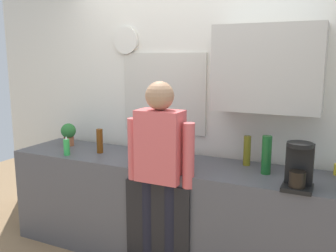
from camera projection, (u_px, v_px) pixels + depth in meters
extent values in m
cube|color=#4C4C51|center=(176.00, 211.00, 3.21)|extent=(3.15, 0.64, 0.89)
cube|color=black|center=(157.00, 231.00, 2.93)|extent=(0.56, 0.02, 0.80)
cube|color=silver|center=(195.00, 109.00, 3.43)|extent=(4.75, 0.10, 2.60)
cube|color=beige|center=(164.00, 93.00, 3.48)|extent=(0.86, 0.02, 0.76)
cube|color=#8CA5C6|center=(164.00, 93.00, 3.48)|extent=(0.80, 0.02, 0.70)
cube|color=#B7B2A8|center=(268.00, 69.00, 2.88)|extent=(0.84, 0.32, 0.68)
cylinder|color=silver|center=(126.00, 40.00, 3.55)|extent=(0.26, 0.03, 0.26)
cube|color=black|center=(297.00, 188.00, 2.48)|extent=(0.20, 0.20, 0.03)
cube|color=black|center=(300.00, 163.00, 2.50)|extent=(0.18, 0.08, 0.28)
cylinder|color=black|center=(297.00, 179.00, 2.44)|extent=(0.11, 0.11, 0.11)
cylinder|color=black|center=(300.00, 145.00, 2.42)|extent=(0.17, 0.17, 0.03)
cylinder|color=brown|center=(100.00, 141.00, 3.43)|extent=(0.06, 0.06, 0.23)
cylinder|color=olive|center=(247.00, 151.00, 3.03)|extent=(0.06, 0.06, 0.25)
cylinder|color=#195923|center=(266.00, 155.00, 2.80)|extent=(0.07, 0.07, 0.30)
cylinder|color=#3351B2|center=(150.00, 150.00, 3.36)|extent=(0.08, 0.08, 0.10)
cylinder|color=#4C72A5|center=(177.00, 158.00, 3.11)|extent=(0.22, 0.22, 0.08)
cylinder|color=#9E5638|center=(69.00, 141.00, 3.72)|extent=(0.10, 0.10, 0.09)
sphere|color=#2D7233|center=(68.00, 131.00, 3.70)|extent=(0.15, 0.15, 0.15)
cylinder|color=green|center=(67.00, 147.00, 3.35)|extent=(0.06, 0.06, 0.15)
cone|color=white|center=(66.00, 138.00, 3.33)|extent=(0.02, 0.02, 0.03)
cylinder|color=silver|center=(139.00, 142.00, 3.51)|extent=(0.14, 0.14, 0.17)
cylinder|color=black|center=(149.00, 226.00, 2.99)|extent=(0.12, 0.12, 0.82)
cylinder|color=black|center=(171.00, 231.00, 2.91)|extent=(0.12, 0.12, 0.82)
cube|color=#D85959|center=(160.00, 146.00, 2.82)|extent=(0.36, 0.20, 0.56)
sphere|color=#A57A59|center=(160.00, 96.00, 2.75)|extent=(0.22, 0.22, 0.22)
cylinder|color=#D85959|center=(133.00, 149.00, 2.93)|extent=(0.09, 0.09, 0.50)
cylinder|color=#D85959|center=(189.00, 156.00, 2.73)|extent=(0.09, 0.09, 0.50)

